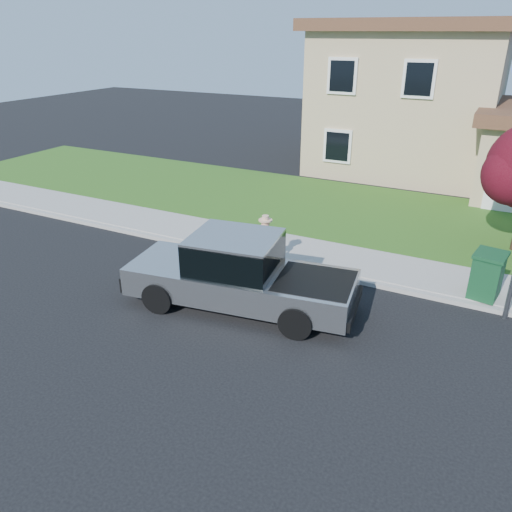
# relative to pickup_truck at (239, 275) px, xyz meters

# --- Properties ---
(ground) EXTENTS (80.00, 80.00, 0.00)m
(ground) POSITION_rel_pickup_truck_xyz_m (0.60, -0.29, -0.89)
(ground) COLOR black
(ground) RESTS_ON ground
(curb) EXTENTS (40.00, 0.20, 0.12)m
(curb) POSITION_rel_pickup_truck_xyz_m (1.60, 2.61, -0.83)
(curb) COLOR gray
(curb) RESTS_ON ground
(sidewalk) EXTENTS (40.00, 2.00, 0.15)m
(sidewalk) POSITION_rel_pickup_truck_xyz_m (1.60, 3.71, -0.81)
(sidewalk) COLOR gray
(sidewalk) RESTS_ON ground
(lawn) EXTENTS (40.00, 7.00, 0.10)m
(lawn) POSITION_rel_pickup_truck_xyz_m (1.60, 8.21, -0.84)
(lawn) COLOR #254D16
(lawn) RESTS_ON ground
(house) EXTENTS (14.00, 11.30, 6.85)m
(house) POSITION_rel_pickup_truck_xyz_m (1.91, 16.10, 2.28)
(house) COLOR tan
(house) RESTS_ON ground
(pickup_truck) EXTENTS (5.99, 2.73, 1.90)m
(pickup_truck) POSITION_rel_pickup_truck_xyz_m (0.00, 0.00, 0.00)
(pickup_truck) COLOR black
(pickup_truck) RESTS_ON ground
(woman) EXTENTS (0.56, 0.39, 1.62)m
(woman) POSITION_rel_pickup_truck_xyz_m (-0.42, 2.31, -0.12)
(woman) COLOR tan
(woman) RESTS_ON ground
(trash_bin) EXTENTS (0.86, 0.95, 1.20)m
(trash_bin) POSITION_rel_pickup_truck_xyz_m (5.46, 3.07, -0.13)
(trash_bin) COLOR #103C1F
(trash_bin) RESTS_ON sidewalk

